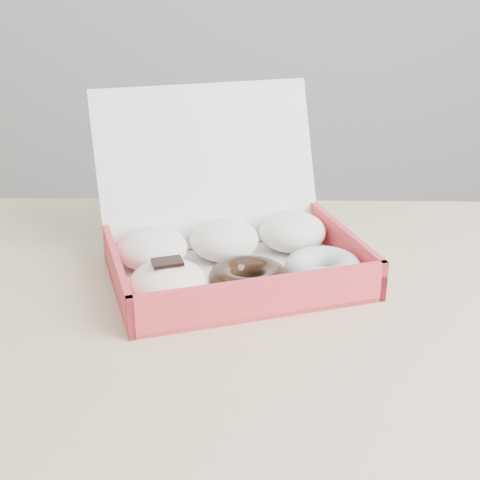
{
  "coord_description": "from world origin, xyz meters",
  "views": [
    {
      "loc": [
        0.13,
        -0.73,
        1.15
      ],
      "look_at": [
        0.11,
        0.09,
        0.8
      ],
      "focal_mm": 50.0,
      "sensor_mm": 36.0,
      "label": 1
    }
  ],
  "objects": [
    {
      "name": "donut_box",
      "position": [
        0.1,
        0.1,
        0.79
      ],
      "size": [
        0.41,
        0.39,
        0.23
      ],
      "rotation": [
        0.0,
        0.0,
        0.32
      ],
      "color": "white",
      "rests_on": "table"
    },
    {
      "name": "table",
      "position": [
        0.0,
        0.0,
        0.67
      ],
      "size": [
        1.2,
        0.8,
        0.75
      ],
      "color": "#CFBB88",
      "rests_on": "ground"
    }
  ]
}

